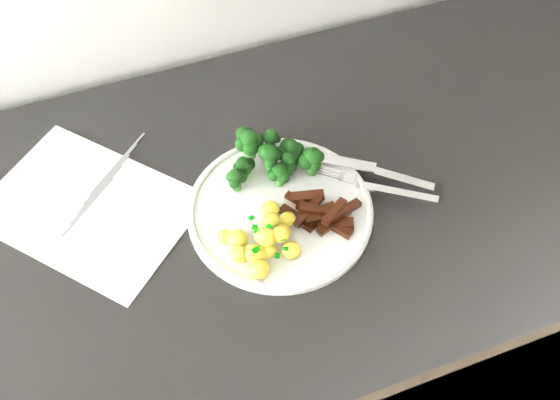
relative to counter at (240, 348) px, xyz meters
name	(u,v)px	position (x,y,z in m)	size (l,w,h in m)	color
counter	(240,348)	(0.00, 0.00, 0.00)	(2.42, 0.60, 0.91)	black
recipe_paper	(88,207)	(-0.17, 0.08, 0.46)	(0.33, 0.34, 0.00)	white
plate	(280,210)	(0.08, -0.02, 0.46)	(0.26, 0.26, 0.01)	white
broccoli	(273,155)	(0.09, 0.05, 0.49)	(0.14, 0.11, 0.06)	#2C601F
potatoes	(262,240)	(0.03, -0.07, 0.48)	(0.11, 0.11, 0.04)	#FAE344
beef_strips	(322,214)	(0.12, -0.05, 0.47)	(0.11, 0.10, 0.03)	black
fork	(380,187)	(0.22, -0.04, 0.47)	(0.14, 0.12, 0.02)	silver
knife	(383,174)	(0.23, -0.01, 0.46)	(0.17, 0.13, 0.02)	silver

